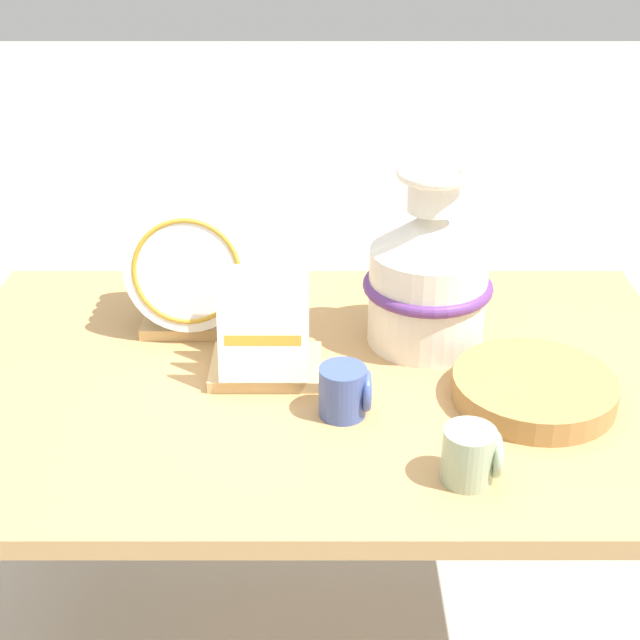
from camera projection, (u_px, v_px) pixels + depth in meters
display_table at (320, 409)px, 1.66m from camera, size 1.38×0.89×0.72m
ceramic_vase at (432, 273)px, 1.66m from camera, size 0.25×0.25×0.35m
dish_rack_round_plates at (195, 273)px, 1.73m from camera, size 0.24×0.18×0.26m
dish_rack_square_plates at (269, 344)px, 1.60m from camera, size 0.20×0.16×0.18m
wicker_charger_stack at (537, 389)px, 1.53m from camera, size 0.28×0.28×0.04m
mug_cobalt_glaze at (349, 391)px, 1.48m from camera, size 0.09×0.08×0.09m
mug_sage_glaze at (475, 456)px, 1.33m from camera, size 0.09×0.08×0.09m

